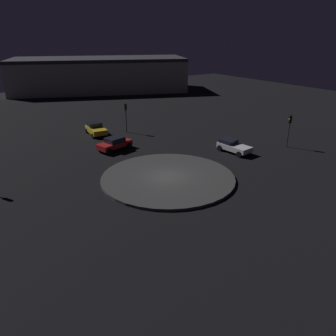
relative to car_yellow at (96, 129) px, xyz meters
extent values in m
plane|color=black|center=(-0.49, -17.53, -0.76)|extent=(119.96, 119.96, 0.00)
cylinder|color=#383838|center=(-0.49, -17.53, -0.63)|extent=(12.51, 12.51, 0.25)
cube|color=gold|center=(-0.02, -0.16, -0.12)|extent=(2.28, 4.11, 0.66)
cube|color=black|center=(0.06, 0.55, 0.48)|extent=(1.83, 1.89, 0.53)
cylinder|color=black|center=(0.78, -1.67, -0.45)|extent=(0.28, 0.64, 0.62)
cylinder|color=black|center=(-1.10, -1.48, -0.45)|extent=(0.28, 0.64, 0.62)
cylinder|color=black|center=(1.07, 1.15, -0.45)|extent=(0.28, 0.64, 0.62)
cylinder|color=black|center=(-0.81, 1.34, -0.45)|extent=(0.28, 0.64, 0.62)
cube|color=red|center=(-0.82, -7.15, -0.10)|extent=(4.34, 2.62, 0.60)
cube|color=black|center=(-0.75, -7.14, 0.46)|extent=(2.29, 1.95, 0.53)
cylinder|color=black|center=(0.41, -5.97, -0.40)|extent=(0.74, 0.37, 0.71)
cylinder|color=black|center=(0.80, -7.68, -0.40)|extent=(0.74, 0.37, 0.71)
cylinder|color=black|center=(-2.44, -6.62, -0.40)|extent=(0.74, 0.37, 0.71)
cylinder|color=black|center=(-2.04, -8.33, -0.40)|extent=(0.74, 0.37, 0.71)
cube|color=white|center=(9.94, -15.78, -0.13)|extent=(2.12, 4.03, 0.57)
cube|color=black|center=(9.86, -14.87, 0.37)|extent=(1.71, 1.82, 0.43)
cylinder|color=black|center=(10.95, -17.09, -0.42)|extent=(0.28, 0.69, 0.68)
cylinder|color=black|center=(9.19, -17.25, -0.42)|extent=(0.28, 0.69, 0.68)
cylinder|color=black|center=(10.70, -14.30, -0.42)|extent=(0.28, 0.69, 0.68)
cylinder|color=black|center=(8.93, -14.47, -0.42)|extent=(0.28, 0.69, 0.68)
cylinder|color=#2D2D2D|center=(3.78, -1.53, 0.76)|extent=(0.12, 0.12, 3.03)
cube|color=black|center=(3.78, -1.53, 2.72)|extent=(0.35, 0.29, 0.90)
sphere|color=#3F0C0C|center=(3.75, -1.67, 2.99)|extent=(0.20, 0.20, 0.20)
sphere|color=#4C380F|center=(3.75, -1.67, 2.72)|extent=(0.20, 0.20, 0.20)
sphere|color=#1EE53F|center=(3.75, -1.67, 2.45)|extent=(0.20, 0.20, 0.20)
cylinder|color=#2D2D2D|center=(16.46, -18.01, 0.72)|extent=(0.12, 0.12, 2.95)
cube|color=black|center=(16.46, -18.01, 2.64)|extent=(0.23, 0.31, 0.90)
sphere|color=#3F0C0C|center=(16.32, -18.00, 2.91)|extent=(0.20, 0.20, 0.20)
sphere|color=yellow|center=(16.32, -18.00, 2.64)|extent=(0.20, 0.20, 0.20)
sphere|color=#0F3819|center=(16.32, -18.00, 2.37)|extent=(0.20, 0.20, 0.20)
cube|color=#ADA893|center=(15.22, 32.05, 2.54)|extent=(40.09, 27.73, 6.60)
cube|color=#333338|center=(15.22, 32.05, 6.20)|extent=(40.09, 27.73, 0.70)
camera|label=1|loc=(-16.99, -41.14, 12.16)|focal=35.94mm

